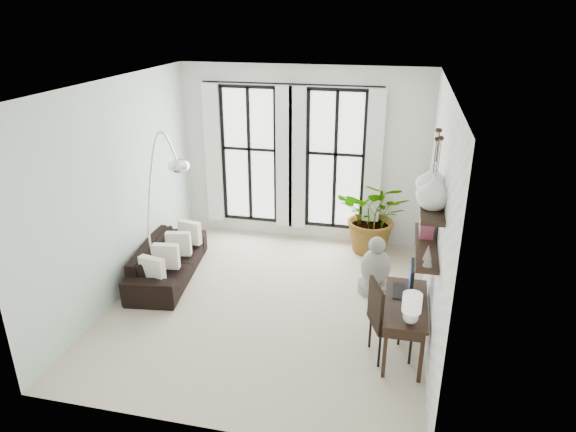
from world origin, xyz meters
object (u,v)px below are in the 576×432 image
(sofa, at_px, (168,260))
(desk, at_px, (406,307))
(plant, at_px, (375,215))
(arc_lamp, at_px, (162,174))
(desk_chair, at_px, (384,316))
(buddha, at_px, (375,269))

(sofa, height_order, desk, desk)
(plant, distance_m, arc_lamp, 3.74)
(desk_chair, relative_size, buddha, 1.13)
(arc_lamp, height_order, buddha, arc_lamp)
(sofa, xyz_separation_m, buddha, (3.30, 0.28, 0.09))
(sofa, bearing_deg, plant, -69.18)
(buddha, bearing_deg, sofa, -175.15)
(plant, bearing_deg, sofa, -151.65)
(plant, xyz_separation_m, desk_chair, (0.33, -3.02, -0.10))
(sofa, height_order, desk_chair, desk_chair)
(desk_chair, distance_m, buddha, 1.62)
(sofa, relative_size, arc_lamp, 0.83)
(plant, relative_size, arc_lamp, 0.57)
(desk, xyz_separation_m, arc_lamp, (-3.64, 1.07, 1.12))
(desk, bearing_deg, plant, 101.23)
(desk, relative_size, desk_chair, 1.18)
(plant, height_order, desk, plant)
(sofa, bearing_deg, arc_lamp, -148.61)
(sofa, distance_m, buddha, 3.31)
(desk, distance_m, buddha, 1.58)
(plant, bearing_deg, desk, -78.77)
(arc_lamp, bearing_deg, plant, 31.03)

